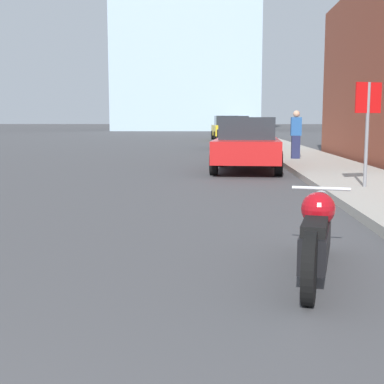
% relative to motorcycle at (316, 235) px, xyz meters
% --- Properties ---
extents(sidewalk, '(2.42, 240.00, 0.15)m').
position_rel_motorcycle_xyz_m(sidewalk, '(2.35, 35.47, -0.31)').
color(sidewalk, '#9E998E').
rests_on(sidewalk, ground_plane).
extents(motorcycle, '(0.80, 2.27, 0.78)m').
position_rel_motorcycle_xyz_m(motorcycle, '(0.00, 0.00, 0.00)').
color(motorcycle, black).
rests_on(motorcycle, ground_plane).
extents(parked_car_red, '(2.17, 4.62, 1.57)m').
position_rel_motorcycle_xyz_m(parked_car_red, '(-0.08, 10.67, 0.41)').
color(parked_car_red, red).
rests_on(parked_car_red, ground_plane).
extents(parked_car_black, '(1.91, 3.91, 1.70)m').
position_rel_motorcycle_xyz_m(parked_car_black, '(-0.06, 23.18, 0.46)').
color(parked_car_black, black).
rests_on(parked_car_black, ground_plane).
extents(parked_car_yellow, '(2.26, 4.42, 1.80)m').
position_rel_motorcycle_xyz_m(parked_car_yellow, '(-0.30, 35.13, 0.51)').
color(parked_car_yellow, gold).
rests_on(parked_car_yellow, ground_plane).
extents(stop_sign, '(0.57, 0.26, 2.07)m').
position_rel_motorcycle_xyz_m(stop_sign, '(2.02, 5.74, 1.18)').
color(stop_sign, slate).
rests_on(stop_sign, sidewalk).
extents(pedestrian, '(0.36, 0.23, 1.67)m').
position_rel_motorcycle_xyz_m(pedestrian, '(1.78, 13.74, 0.62)').
color(pedestrian, '#1E2347').
rests_on(pedestrian, sidewalk).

